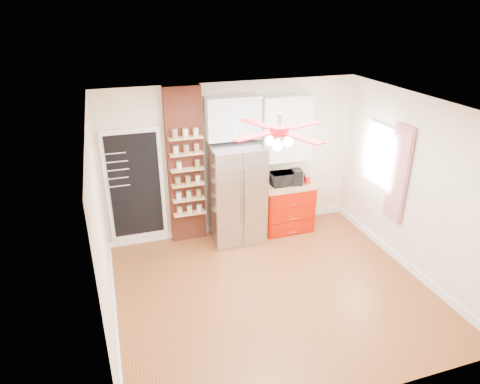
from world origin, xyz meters
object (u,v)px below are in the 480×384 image
object	(u,v)px
red_cabinet	(286,206)
canister_left	(308,180)
coffee_maker	(297,177)
pantry_jar_oats	(179,165)
ceiling_fan	(279,131)
toaster_oven	(282,179)
fridge	(236,193)

from	to	relation	value
red_cabinet	canister_left	bearing A→B (deg)	-17.04
coffee_maker	pantry_jar_oats	xyz separation A→B (m)	(-2.06, 0.17, 0.40)
ceiling_fan	coffee_maker	bearing A→B (deg)	56.49
ceiling_fan	toaster_oven	world-z (taller)	ceiling_fan
toaster_oven	canister_left	distance (m)	0.46
coffee_maker	canister_left	bearing A→B (deg)	-5.61
coffee_maker	pantry_jar_oats	size ratio (longest dim) A/B	2.22
ceiling_fan	canister_left	size ratio (longest dim) A/B	9.96
ceiling_fan	canister_left	xyz separation A→B (m)	(1.27, 1.57, -1.45)
red_cabinet	toaster_oven	distance (m)	0.57
red_cabinet	toaster_oven	xyz separation A→B (m)	(-0.10, 0.00, 0.56)
red_cabinet	ceiling_fan	xyz separation A→B (m)	(-0.92, -1.68, 1.97)
canister_left	red_cabinet	bearing A→B (deg)	162.96
red_cabinet	pantry_jar_oats	xyz separation A→B (m)	(-1.90, 0.12, 0.98)
coffee_maker	pantry_jar_oats	bearing A→B (deg)	-174.58
red_cabinet	ceiling_fan	distance (m)	2.75
pantry_jar_oats	red_cabinet	bearing A→B (deg)	-3.52
ceiling_fan	coffee_maker	world-z (taller)	ceiling_fan
coffee_maker	canister_left	world-z (taller)	coffee_maker
ceiling_fan	pantry_jar_oats	size ratio (longest dim) A/B	11.12
fridge	toaster_oven	bearing A→B (deg)	3.39
fridge	ceiling_fan	xyz separation A→B (m)	(0.05, -1.63, 1.55)
toaster_oven	pantry_jar_oats	xyz separation A→B (m)	(-1.80, 0.11, 0.42)
coffee_maker	pantry_jar_oats	world-z (taller)	pantry_jar_oats
toaster_oven	canister_left	size ratio (longest dim) A/B	2.99
fridge	ceiling_fan	bearing A→B (deg)	-88.24
ceiling_fan	coffee_maker	distance (m)	2.39
red_cabinet	pantry_jar_oats	distance (m)	2.14
toaster_oven	canister_left	xyz separation A→B (m)	(0.44, -0.11, -0.05)
toaster_oven	coffee_maker	world-z (taller)	coffee_maker
pantry_jar_oats	fridge	bearing A→B (deg)	-10.18
fridge	red_cabinet	distance (m)	1.06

